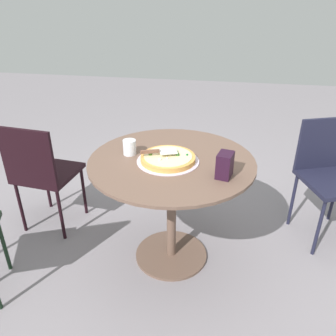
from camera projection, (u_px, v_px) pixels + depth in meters
The scene contains 8 objects.
ground_plane at pixel (171, 255), 2.34m from camera, with size 10.00×10.00×0.00m, color gray.
patio_table at pixel (172, 185), 2.08m from camera, with size 0.98×0.98×0.73m.
pizza_on_tray at pixel (168, 159), 1.97m from camera, with size 0.36×0.36×0.05m.
pizza_server at pixel (159, 151), 1.96m from camera, with size 0.12×0.21×0.02m.
drinking_cup at pixel (130, 147), 2.04m from camera, with size 0.08×0.08×0.09m, color silver.
napkin_dispenser at pixel (225, 165), 1.79m from camera, with size 0.10×0.07×0.14m, color black.
patio_chair_far at pixel (41, 170), 2.39m from camera, with size 0.43×0.43×0.84m.
patio_chair_corner at pixel (330, 170), 2.36m from camera, with size 0.52×0.52×0.85m.
Camera 1 is at (1.77, 0.28, 1.63)m, focal length 36.48 mm.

